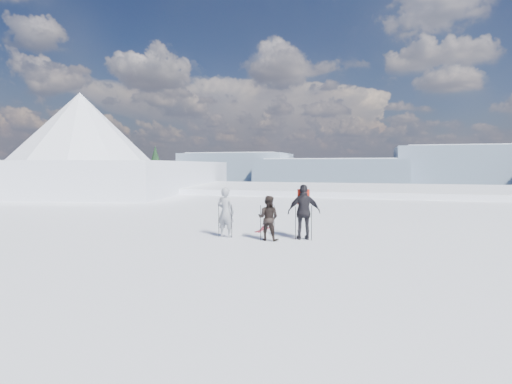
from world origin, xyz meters
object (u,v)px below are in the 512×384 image
(skier_pack, at_px, (304,212))
(skis_loose, at_px, (263,229))
(skier_dark, at_px, (268,218))
(skier_grey, at_px, (226,212))

(skier_pack, relative_size, skis_loose, 1.17)
(skier_pack, distance_m, skis_loose, 2.84)
(skier_pack, height_order, skis_loose, skier_pack)
(skier_dark, bearing_deg, skis_loose, -65.97)
(skier_dark, xyz_separation_m, skis_loose, (-0.79, 2.28, -0.79))
(skier_grey, distance_m, skis_loose, 2.45)
(skier_dark, bearing_deg, skier_grey, -1.54)
(skier_pack, bearing_deg, skis_loose, -57.03)
(skier_dark, xyz_separation_m, skier_pack, (1.20, 0.50, 0.19))
(skis_loose, bearing_deg, skier_grey, -113.31)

